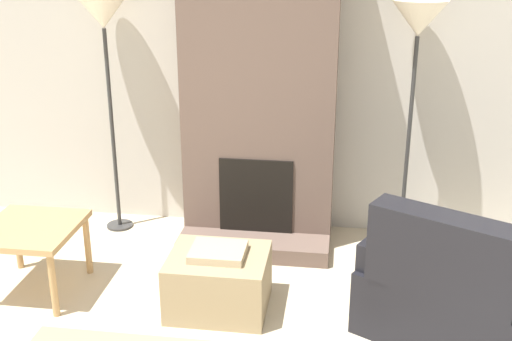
% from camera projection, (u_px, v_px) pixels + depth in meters
% --- Properties ---
extents(wall_back, '(7.57, 0.06, 2.60)m').
position_uv_depth(wall_back, '(264.00, 65.00, 4.85)').
color(wall_back, '#BCB7AD').
rests_on(wall_back, ground_plane).
extents(fireplace, '(1.11, 0.71, 2.60)m').
position_uv_depth(fireplace, '(260.00, 77.00, 4.63)').
color(fireplace, brown).
rests_on(fireplace, ground_plane).
extents(ottoman, '(0.61, 0.52, 0.42)m').
position_uv_depth(ottoman, '(219.00, 281.00, 4.01)').
color(ottoman, '#998460').
rests_on(ottoman, ground_plane).
extents(armchair, '(1.26, 1.20, 0.85)m').
position_uv_depth(armchair, '(453.00, 293.00, 3.73)').
color(armchair, black).
rests_on(armchair, ground_plane).
extents(side_table, '(0.60, 0.63, 0.47)m').
position_uv_depth(side_table, '(30.00, 235.00, 4.13)').
color(side_table, tan).
rests_on(side_table, ground_plane).
extents(floor_lamp_left, '(0.38, 0.38, 1.83)m').
position_uv_depth(floor_lamp_left, '(103.00, 21.00, 4.63)').
color(floor_lamp_left, '#333333').
rests_on(floor_lamp_left, ground_plane).
extents(floor_lamp_right, '(0.38, 0.38, 1.82)m').
position_uv_depth(floor_lamp_right, '(418.00, 28.00, 4.34)').
color(floor_lamp_right, '#333333').
rests_on(floor_lamp_right, ground_plane).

